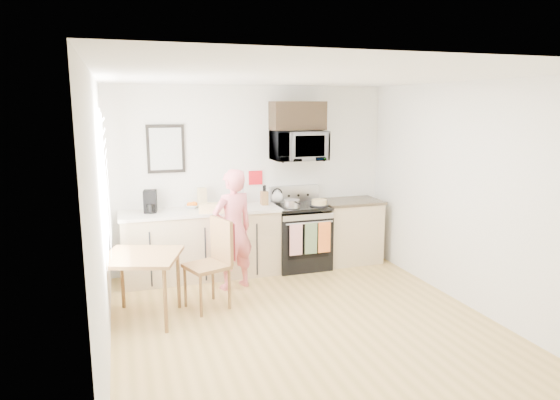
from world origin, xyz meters
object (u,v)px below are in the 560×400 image
object	(u,v)px
person	(233,229)
cake	(319,203)
range	(300,238)
microwave	(298,146)
dining_table	(141,263)
chair	(217,250)

from	to	relation	value
person	cake	size ratio (longest dim) A/B	5.87
range	person	xyz separation A→B (m)	(-1.11, -0.53, 0.34)
range	microwave	bearing A→B (deg)	90.06
person	cake	xyz separation A→B (m)	(1.34, 0.38, 0.19)
dining_table	person	bearing A→B (deg)	29.06
chair	dining_table	bearing A→B (deg)	170.05
dining_table	chair	distance (m)	0.88
range	microwave	world-z (taller)	microwave
range	dining_table	world-z (taller)	range
chair	cake	xyz separation A→B (m)	(1.64, 0.88, 0.30)
dining_table	chair	size ratio (longest dim) A/B	0.83
chair	cake	bearing A→B (deg)	8.43
microwave	dining_table	distance (m)	2.84
dining_table	cake	world-z (taller)	cake
microwave	cake	xyz separation A→B (m)	(0.23, -0.25, -0.79)
person	cake	bearing A→B (deg)	177.17
range	chair	xyz separation A→B (m)	(-1.42, -1.02, 0.23)
cake	chair	bearing A→B (deg)	-151.78
range	dining_table	xyz separation A→B (m)	(-2.28, -1.17, 0.22)
microwave	chair	xyz separation A→B (m)	(-1.42, -1.13, -1.09)
chair	person	bearing A→B (deg)	39.00
person	dining_table	distance (m)	1.34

